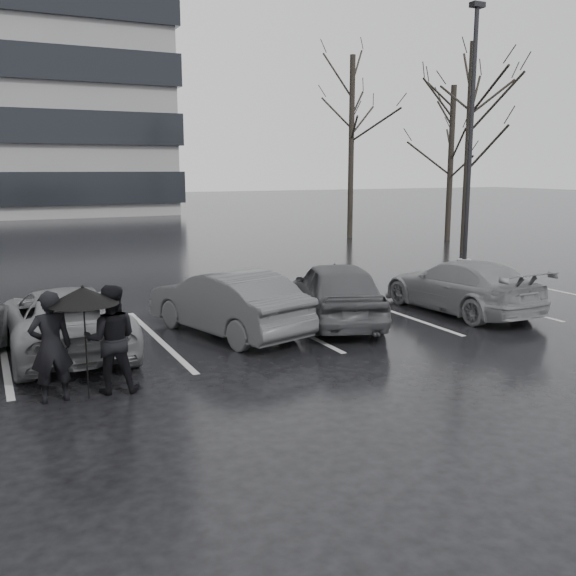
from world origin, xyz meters
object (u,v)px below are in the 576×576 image
at_px(car_main, 336,291).
at_px(tree_north, 351,148).
at_px(car_west_b, 65,319).
at_px(pedestrian_right, 111,339).
at_px(car_west_a, 227,302).
at_px(tree_ne, 450,164).
at_px(tree_east, 468,150).
at_px(lamp_post, 470,149).
at_px(pedestrian_left, 51,347).
at_px(car_east, 461,286).

distance_m(car_main, tree_north, 17.87).
distance_m(car_west_b, pedestrian_right, 2.62).
bearing_deg(car_west_b, car_west_a, 177.99).
bearing_deg(pedestrian_right, tree_ne, -127.54).
xyz_separation_m(car_west_a, tree_north, (11.81, 14.72, 3.60)).
xyz_separation_m(pedestrian_right, tree_east, (15.58, 10.23, 3.18)).
height_order(car_main, car_west_a, car_main).
bearing_deg(tree_north, car_west_b, -135.58).
xyz_separation_m(lamp_post, tree_east, (1.96, 2.33, 0.03)).
distance_m(car_main, pedestrian_left, 6.59).
distance_m(pedestrian_left, tree_east, 19.64).
relative_size(car_main, car_west_a, 1.02).
bearing_deg(tree_north, car_west_a, -128.74).
relative_size(car_main, tree_ne, 0.58).
relative_size(car_east, pedestrian_left, 2.59).
bearing_deg(car_west_b, lamp_post, -159.79).
height_order(pedestrian_right, tree_ne, tree_ne).
xyz_separation_m(lamp_post, tree_north, (0.96, 9.33, 0.28)).
bearing_deg(pedestrian_left, tree_east, -152.20).
bearing_deg(pedestrian_left, car_east, -171.43).
distance_m(car_main, tree_east, 13.37).
relative_size(car_main, car_east, 0.95).
relative_size(pedestrian_right, lamp_post, 0.19).
relative_size(pedestrian_right, tree_east, 0.20).
distance_m(lamp_post, tree_east, 3.05).
xyz_separation_m(car_west_a, lamp_post, (10.85, 5.38, 3.31)).
height_order(car_west_b, lamp_post, lamp_post).
relative_size(car_main, pedestrian_right, 2.47).
bearing_deg(tree_east, pedestrian_left, -147.96).
bearing_deg(car_west_b, tree_ne, -148.32).
xyz_separation_m(car_west_b, car_east, (8.77, -0.54, 0.01)).
xyz_separation_m(lamp_post, tree_ne, (4.46, 6.33, -0.47)).
bearing_deg(pedestrian_left, lamp_post, -155.45).
bearing_deg(car_west_b, tree_north, -136.16).
relative_size(pedestrian_left, tree_north, 0.19).
bearing_deg(tree_north, pedestrian_left, -131.76).
bearing_deg(tree_north, pedestrian_right, -130.24).
bearing_deg(car_main, tree_north, -103.32).
relative_size(car_east, tree_ne, 0.60).
distance_m(car_west_a, car_east, 5.66).
height_order(car_west_a, pedestrian_left, pedestrian_left).
xyz_separation_m(car_west_b, pedestrian_left, (-0.49, -2.64, 0.21)).
relative_size(car_west_a, pedestrian_left, 2.42).
distance_m(car_west_a, tree_east, 15.32).
bearing_deg(pedestrian_right, lamp_post, -135.64).
bearing_deg(car_east, car_main, -8.86).
relative_size(car_main, tree_north, 0.47).
bearing_deg(car_west_a, car_west_b, -17.33).
xyz_separation_m(tree_ne, tree_north, (-3.50, 3.00, 0.75)).
bearing_deg(car_east, pedestrian_right, 11.24).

